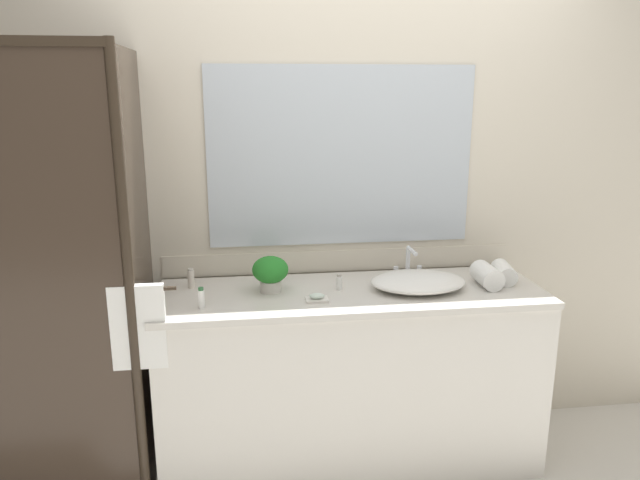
{
  "coord_description": "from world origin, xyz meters",
  "views": [
    {
      "loc": [
        -0.5,
        -2.6,
        1.82
      ],
      "look_at": [
        -0.15,
        0.0,
        1.15
      ],
      "focal_mm": 33.52,
      "sensor_mm": 36.0,
      "label": 1
    }
  ],
  "objects_px": {
    "soap_dish": "(317,298)",
    "amenity_bottle_lotion": "(191,279)",
    "faucet": "(408,267)",
    "rolled_towel_middle": "(487,276)",
    "amenity_bottle_conditioner": "(339,283)",
    "sink_basin": "(418,281)",
    "rolled_towel_near_edge": "(504,273)",
    "potted_plant": "(270,272)",
    "amenity_bottle_shampoo": "(201,298)"
  },
  "relations": [
    {
      "from": "amenity_bottle_shampoo",
      "to": "rolled_towel_middle",
      "type": "relative_size",
      "value": 0.51
    },
    {
      "from": "rolled_towel_near_edge",
      "to": "rolled_towel_middle",
      "type": "height_order",
      "value": "rolled_towel_middle"
    },
    {
      "from": "sink_basin",
      "to": "amenity_bottle_lotion",
      "type": "height_order",
      "value": "amenity_bottle_lotion"
    },
    {
      "from": "amenity_bottle_lotion",
      "to": "rolled_towel_middle",
      "type": "bearing_deg",
      "value": -6.53
    },
    {
      "from": "amenity_bottle_shampoo",
      "to": "rolled_towel_middle",
      "type": "distance_m",
      "value": 1.34
    },
    {
      "from": "potted_plant",
      "to": "rolled_towel_middle",
      "type": "relative_size",
      "value": 0.91
    },
    {
      "from": "faucet",
      "to": "amenity_bottle_shampoo",
      "type": "relative_size",
      "value": 1.8
    },
    {
      "from": "amenity_bottle_conditioner",
      "to": "rolled_towel_near_edge",
      "type": "xyz_separation_m",
      "value": [
        0.82,
        0.02,
        0.01
      ]
    },
    {
      "from": "amenity_bottle_conditioner",
      "to": "rolled_towel_middle",
      "type": "relative_size",
      "value": 0.42
    },
    {
      "from": "amenity_bottle_shampoo",
      "to": "amenity_bottle_conditioner",
      "type": "xyz_separation_m",
      "value": [
        0.62,
        0.16,
        -0.01
      ]
    },
    {
      "from": "amenity_bottle_lotion",
      "to": "rolled_towel_near_edge",
      "type": "relative_size",
      "value": 0.53
    },
    {
      "from": "rolled_towel_near_edge",
      "to": "rolled_towel_middle",
      "type": "distance_m",
      "value": 0.12
    },
    {
      "from": "rolled_towel_near_edge",
      "to": "rolled_towel_middle",
      "type": "xyz_separation_m",
      "value": [
        -0.11,
        -0.05,
        0.01
      ]
    },
    {
      "from": "soap_dish",
      "to": "amenity_bottle_conditioner",
      "type": "distance_m",
      "value": 0.18
    },
    {
      "from": "potted_plant",
      "to": "amenity_bottle_shampoo",
      "type": "distance_m",
      "value": 0.36
    },
    {
      "from": "amenity_bottle_conditioner",
      "to": "sink_basin",
      "type": "bearing_deg",
      "value": -5.21
    },
    {
      "from": "faucet",
      "to": "potted_plant",
      "type": "xyz_separation_m",
      "value": [
        -0.69,
        -0.11,
        0.04
      ]
    },
    {
      "from": "faucet",
      "to": "rolled_towel_middle",
      "type": "xyz_separation_m",
      "value": [
        0.34,
        -0.17,
        -0.0
      ]
    },
    {
      "from": "soap_dish",
      "to": "amenity_bottle_conditioner",
      "type": "relative_size",
      "value": 1.28
    },
    {
      "from": "amenity_bottle_lotion",
      "to": "amenity_bottle_shampoo",
      "type": "bearing_deg",
      "value": -77.19
    },
    {
      "from": "amenity_bottle_conditioner",
      "to": "rolled_towel_near_edge",
      "type": "relative_size",
      "value": 0.43
    },
    {
      "from": "soap_dish",
      "to": "rolled_towel_middle",
      "type": "xyz_separation_m",
      "value": [
        0.83,
        0.1,
        0.04
      ]
    },
    {
      "from": "faucet",
      "to": "soap_dish",
      "type": "relative_size",
      "value": 1.7
    },
    {
      "from": "sink_basin",
      "to": "soap_dish",
      "type": "height_order",
      "value": "sink_basin"
    },
    {
      "from": "amenity_bottle_lotion",
      "to": "amenity_bottle_conditioner",
      "type": "bearing_deg",
      "value": -10.07
    },
    {
      "from": "faucet",
      "to": "amenity_bottle_lotion",
      "type": "distance_m",
      "value": 1.06
    },
    {
      "from": "sink_basin",
      "to": "rolled_towel_middle",
      "type": "xyz_separation_m",
      "value": [
        0.34,
        -0.0,
        0.02
      ]
    },
    {
      "from": "faucet",
      "to": "amenity_bottle_lotion",
      "type": "bearing_deg",
      "value": -179.31
    },
    {
      "from": "faucet",
      "to": "soap_dish",
      "type": "distance_m",
      "value": 0.56
    },
    {
      "from": "amenity_bottle_conditioner",
      "to": "amenity_bottle_lotion",
      "type": "xyz_separation_m",
      "value": [
        -0.69,
        0.12,
        0.01
      ]
    },
    {
      "from": "amenity_bottle_shampoo",
      "to": "faucet",
      "type": "bearing_deg",
      "value": 16.27
    },
    {
      "from": "amenity_bottle_shampoo",
      "to": "amenity_bottle_lotion",
      "type": "height_order",
      "value": "amenity_bottle_lotion"
    },
    {
      "from": "amenity_bottle_conditioner",
      "to": "potted_plant",
      "type": "bearing_deg",
      "value": 176.3
    },
    {
      "from": "amenity_bottle_shampoo",
      "to": "amenity_bottle_conditioner",
      "type": "bearing_deg",
      "value": 13.99
    },
    {
      "from": "soap_dish",
      "to": "rolled_towel_near_edge",
      "type": "xyz_separation_m",
      "value": [
        0.94,
        0.15,
        0.03
      ]
    },
    {
      "from": "sink_basin",
      "to": "amenity_bottle_conditioner",
      "type": "bearing_deg",
      "value": 174.79
    },
    {
      "from": "sink_basin",
      "to": "amenity_bottle_lotion",
      "type": "bearing_deg",
      "value": 171.62
    },
    {
      "from": "rolled_towel_middle",
      "to": "amenity_bottle_shampoo",
      "type": "bearing_deg",
      "value": -174.94
    },
    {
      "from": "sink_basin",
      "to": "potted_plant",
      "type": "height_order",
      "value": "potted_plant"
    },
    {
      "from": "soap_dish",
      "to": "amenity_bottle_lotion",
      "type": "height_order",
      "value": "amenity_bottle_lotion"
    },
    {
      "from": "faucet",
      "to": "amenity_bottle_conditioner",
      "type": "bearing_deg",
      "value": -160.01
    },
    {
      "from": "amenity_bottle_shampoo",
      "to": "rolled_towel_near_edge",
      "type": "bearing_deg",
      "value": 6.8
    },
    {
      "from": "faucet",
      "to": "soap_dish",
      "type": "height_order",
      "value": "faucet"
    },
    {
      "from": "soap_dish",
      "to": "rolled_towel_middle",
      "type": "relative_size",
      "value": 0.54
    },
    {
      "from": "rolled_towel_near_edge",
      "to": "potted_plant",
      "type": "bearing_deg",
      "value": 179.79
    },
    {
      "from": "sink_basin",
      "to": "soap_dish",
      "type": "distance_m",
      "value": 0.5
    },
    {
      "from": "soap_dish",
      "to": "sink_basin",
      "type": "bearing_deg",
      "value": 11.49
    },
    {
      "from": "faucet",
      "to": "amenity_bottle_lotion",
      "type": "xyz_separation_m",
      "value": [
        -1.06,
        -0.01,
        -0.01
      ]
    },
    {
      "from": "amenity_bottle_shampoo",
      "to": "rolled_towel_middle",
      "type": "xyz_separation_m",
      "value": [
        1.33,
        0.12,
        0.01
      ]
    },
    {
      "from": "soap_dish",
      "to": "amenity_bottle_shampoo",
      "type": "relative_size",
      "value": 1.06
    }
  ]
}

